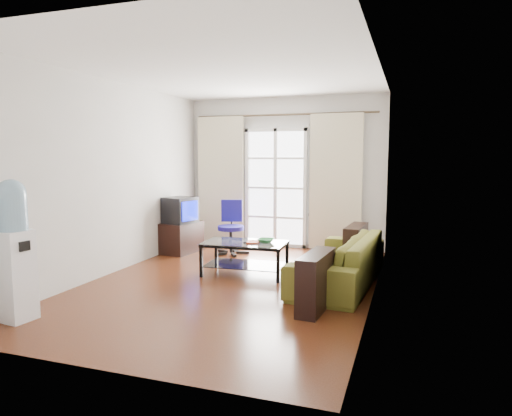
{
  "coord_description": "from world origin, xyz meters",
  "views": [
    {
      "loc": [
        2.18,
        -5.4,
        1.65
      ],
      "look_at": [
        0.22,
        0.35,
        0.96
      ],
      "focal_mm": 32.0,
      "sensor_mm": 36.0,
      "label": 1
    }
  ],
  "objects_px": {
    "coffee_table": "(245,254)",
    "crt_tv": "(179,210)",
    "task_chair": "(231,238)",
    "water_cooler": "(14,247)",
    "sofa": "(339,260)",
    "tv_stand": "(181,237)"
  },
  "relations": [
    {
      "from": "coffee_table",
      "to": "water_cooler",
      "type": "bearing_deg",
      "value": -122.78
    },
    {
      "from": "water_cooler",
      "to": "sofa",
      "type": "bearing_deg",
      "value": 46.45
    },
    {
      "from": "tv_stand",
      "to": "task_chair",
      "type": "height_order",
      "value": "task_chair"
    },
    {
      "from": "coffee_table",
      "to": "crt_tv",
      "type": "height_order",
      "value": "crt_tv"
    },
    {
      "from": "sofa",
      "to": "coffee_table",
      "type": "relative_size",
      "value": 1.87
    },
    {
      "from": "coffee_table",
      "to": "task_chair",
      "type": "bearing_deg",
      "value": 120.03
    },
    {
      "from": "coffee_table",
      "to": "task_chair",
      "type": "height_order",
      "value": "task_chair"
    },
    {
      "from": "sofa",
      "to": "water_cooler",
      "type": "xyz_separation_m",
      "value": [
        -2.87,
        -2.38,
        0.44
      ]
    },
    {
      "from": "crt_tv",
      "to": "water_cooler",
      "type": "height_order",
      "value": "water_cooler"
    },
    {
      "from": "sofa",
      "to": "crt_tv",
      "type": "relative_size",
      "value": 3.83
    },
    {
      "from": "coffee_table",
      "to": "tv_stand",
      "type": "height_order",
      "value": "tv_stand"
    },
    {
      "from": "tv_stand",
      "to": "sofa",
      "type": "bearing_deg",
      "value": -12.58
    },
    {
      "from": "sofa",
      "to": "crt_tv",
      "type": "xyz_separation_m",
      "value": [
        -2.87,
        1.02,
        0.43
      ]
    },
    {
      "from": "tv_stand",
      "to": "crt_tv",
      "type": "relative_size",
      "value": 1.24
    },
    {
      "from": "task_chair",
      "to": "water_cooler",
      "type": "xyz_separation_m",
      "value": [
        -0.86,
        -3.62,
        0.48
      ]
    },
    {
      "from": "coffee_table",
      "to": "task_chair",
      "type": "distance_m",
      "value": 1.39
    },
    {
      "from": "tv_stand",
      "to": "crt_tv",
      "type": "distance_m",
      "value": 0.48
    },
    {
      "from": "task_chair",
      "to": "tv_stand",
      "type": "bearing_deg",
      "value": 173.63
    },
    {
      "from": "coffee_table",
      "to": "task_chair",
      "type": "relative_size",
      "value": 1.29
    },
    {
      "from": "tv_stand",
      "to": "water_cooler",
      "type": "bearing_deg",
      "value": -81.91
    },
    {
      "from": "coffee_table",
      "to": "water_cooler",
      "type": "xyz_separation_m",
      "value": [
        -1.56,
        -2.42,
        0.45
      ]
    },
    {
      "from": "tv_stand",
      "to": "crt_tv",
      "type": "bearing_deg",
      "value": -79.5
    }
  ]
}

